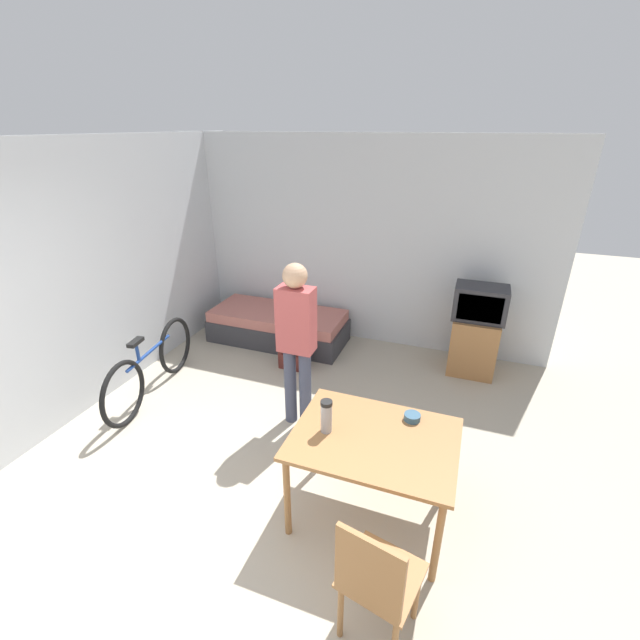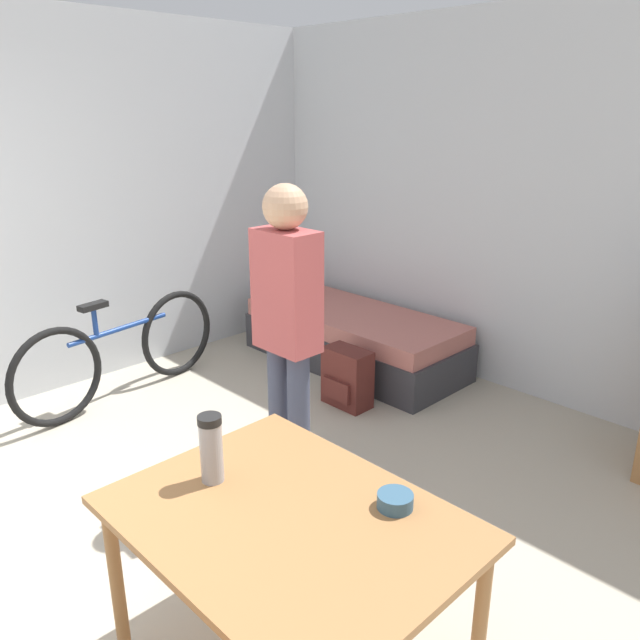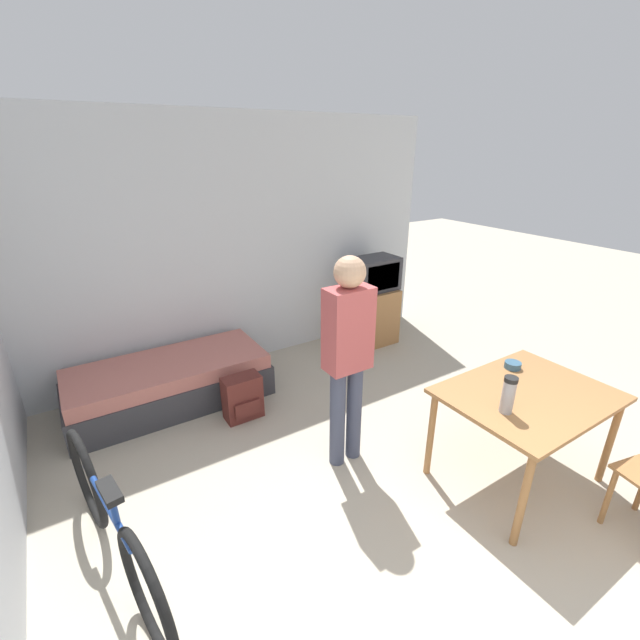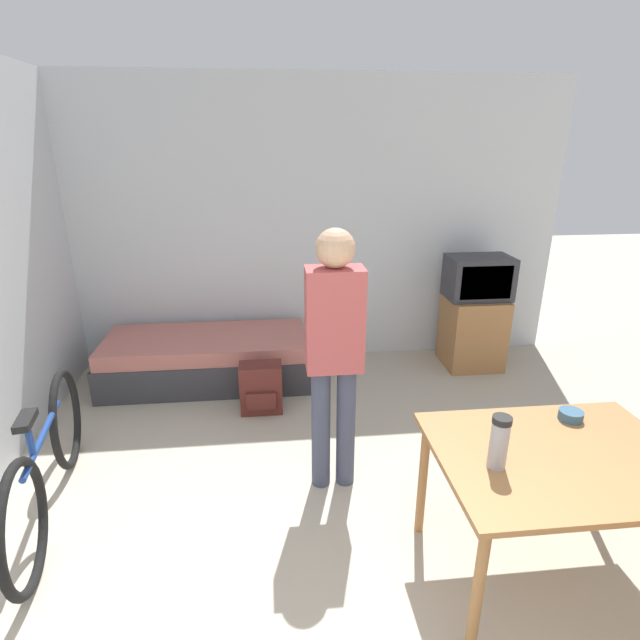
{
  "view_description": "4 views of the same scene",
  "coord_description": "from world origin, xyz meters",
  "px_view_note": "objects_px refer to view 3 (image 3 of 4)",
  "views": [
    {
      "loc": [
        1.54,
        -1.41,
        2.78
      ],
      "look_at": [
        0.2,
        2.2,
        1.02
      ],
      "focal_mm": 24.0,
      "sensor_mm": 36.0,
      "label": 1
    },
    {
      "loc": [
        2.38,
        -0.14,
        2.03
      ],
      "look_at": [
        0.14,
        2.06,
        0.95
      ],
      "focal_mm": 35.0,
      "sensor_mm": 36.0,
      "label": 2
    },
    {
      "loc": [
        -1.58,
        -0.4,
        2.38
      ],
      "look_at": [
        0.09,
        2.24,
        1.09
      ],
      "focal_mm": 24.0,
      "sensor_mm": 36.0,
      "label": 3
    },
    {
      "loc": [
        -0.27,
        -0.85,
        2.16
      ],
      "look_at": [
        0.04,
        2.16,
        1.04
      ],
      "focal_mm": 28.0,
      "sensor_mm": 36.0,
      "label": 4
    }
  ],
  "objects_px": {
    "thermos_flask": "(509,393)",
    "backpack": "(243,398)",
    "tv": "(372,302)",
    "mate_bowl": "(513,365)",
    "person_standing": "(348,350)",
    "dining_table": "(527,403)",
    "daybed": "(170,383)",
    "bicycle": "(112,527)"
  },
  "relations": [
    {
      "from": "daybed",
      "to": "mate_bowl",
      "type": "bearing_deg",
      "value": -44.92
    },
    {
      "from": "backpack",
      "to": "dining_table",
      "type": "bearing_deg",
      "value": -51.78
    },
    {
      "from": "tv",
      "to": "bicycle",
      "type": "distance_m",
      "value": 3.76
    },
    {
      "from": "daybed",
      "to": "thermos_flask",
      "type": "height_order",
      "value": "thermos_flask"
    },
    {
      "from": "dining_table",
      "to": "backpack",
      "type": "height_order",
      "value": "dining_table"
    },
    {
      "from": "bicycle",
      "to": "person_standing",
      "type": "xyz_separation_m",
      "value": [
        1.71,
        0.1,
        0.63
      ]
    },
    {
      "from": "daybed",
      "to": "dining_table",
      "type": "xyz_separation_m",
      "value": [
        1.94,
        -2.44,
        0.44
      ]
    },
    {
      "from": "bicycle",
      "to": "mate_bowl",
      "type": "bearing_deg",
      "value": -9.26
    },
    {
      "from": "mate_bowl",
      "to": "tv",
      "type": "bearing_deg",
      "value": 79.59
    },
    {
      "from": "bicycle",
      "to": "backpack",
      "type": "relative_size",
      "value": 4.03
    },
    {
      "from": "thermos_flask",
      "to": "mate_bowl",
      "type": "distance_m",
      "value": 0.67
    },
    {
      "from": "backpack",
      "to": "mate_bowl",
      "type": "bearing_deg",
      "value": -42.86
    },
    {
      "from": "daybed",
      "to": "thermos_flask",
      "type": "bearing_deg",
      "value": -57.46
    },
    {
      "from": "dining_table",
      "to": "mate_bowl",
      "type": "distance_m",
      "value": 0.38
    },
    {
      "from": "dining_table",
      "to": "thermos_flask",
      "type": "distance_m",
      "value": 0.42
    },
    {
      "from": "person_standing",
      "to": "thermos_flask",
      "type": "height_order",
      "value": "person_standing"
    },
    {
      "from": "mate_bowl",
      "to": "backpack",
      "type": "relative_size",
      "value": 0.29
    },
    {
      "from": "daybed",
      "to": "tv",
      "type": "xyz_separation_m",
      "value": [
        2.57,
        0.09,
        0.31
      ]
    },
    {
      "from": "tv",
      "to": "thermos_flask",
      "type": "relative_size",
      "value": 4.27
    },
    {
      "from": "dining_table",
      "to": "mate_bowl",
      "type": "height_order",
      "value": "mate_bowl"
    },
    {
      "from": "tv",
      "to": "mate_bowl",
      "type": "distance_m",
      "value": 2.29
    },
    {
      "from": "dining_table",
      "to": "person_standing",
      "type": "bearing_deg",
      "value": 138.35
    },
    {
      "from": "dining_table",
      "to": "daybed",
      "type": "bearing_deg",
      "value": 128.46
    },
    {
      "from": "daybed",
      "to": "mate_bowl",
      "type": "distance_m",
      "value": 3.1
    },
    {
      "from": "tv",
      "to": "bicycle",
      "type": "xyz_separation_m",
      "value": [
        -3.31,
        -1.77,
        -0.18
      ]
    },
    {
      "from": "mate_bowl",
      "to": "thermos_flask",
      "type": "bearing_deg",
      "value": -148.74
    },
    {
      "from": "thermos_flask",
      "to": "backpack",
      "type": "distance_m",
      "value": 2.28
    },
    {
      "from": "tv",
      "to": "person_standing",
      "type": "distance_m",
      "value": 2.35
    },
    {
      "from": "person_standing",
      "to": "tv",
      "type": "bearing_deg",
      "value": 46.2
    },
    {
      "from": "daybed",
      "to": "dining_table",
      "type": "height_order",
      "value": "dining_table"
    },
    {
      "from": "dining_table",
      "to": "backpack",
      "type": "xyz_separation_m",
      "value": [
        -1.44,
        1.83,
        -0.45
      ]
    },
    {
      "from": "person_standing",
      "to": "backpack",
      "type": "bearing_deg",
      "value": 116.01
    },
    {
      "from": "daybed",
      "to": "tv",
      "type": "height_order",
      "value": "tv"
    },
    {
      "from": "daybed",
      "to": "thermos_flask",
      "type": "relative_size",
      "value": 7.22
    },
    {
      "from": "bicycle",
      "to": "person_standing",
      "type": "distance_m",
      "value": 1.83
    },
    {
      "from": "dining_table",
      "to": "person_standing",
      "type": "height_order",
      "value": "person_standing"
    },
    {
      "from": "tv",
      "to": "backpack",
      "type": "height_order",
      "value": "tv"
    },
    {
      "from": "daybed",
      "to": "backpack",
      "type": "height_order",
      "value": "daybed"
    },
    {
      "from": "bicycle",
      "to": "mate_bowl",
      "type": "xyz_separation_m",
      "value": [
        2.9,
        -0.47,
        0.42
      ]
    },
    {
      "from": "person_standing",
      "to": "mate_bowl",
      "type": "bearing_deg",
      "value": -25.71
    },
    {
      "from": "backpack",
      "to": "thermos_flask",
      "type": "bearing_deg",
      "value": -59.86
    },
    {
      "from": "daybed",
      "to": "bicycle",
      "type": "xyz_separation_m",
      "value": [
        -0.74,
        -1.68,
        0.13
      ]
    }
  ]
}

